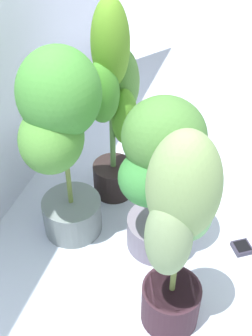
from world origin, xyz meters
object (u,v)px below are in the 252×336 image
at_px(potted_plant_back_center, 60,133).
at_px(hygrometer_box, 242,248).
at_px(potted_plant_center, 160,170).
at_px(potted_plant_front_left, 178,231).
at_px(potted_plant_back_right, 114,100).

xyz_separation_m(potted_plant_back_center, hygrometer_box, (0.13, -0.79, -0.56)).
bearing_deg(potted_plant_back_center, hygrometer_box, -80.54).
height_order(potted_plant_center, potted_plant_front_left, potted_plant_front_left).
bearing_deg(hygrometer_box, potted_plant_back_right, -139.77).
distance_m(potted_plant_back_right, hygrometer_box, 0.89).
distance_m(potted_plant_center, hygrometer_box, 0.60).
distance_m(potted_plant_back_center, potted_plant_center, 0.42).
xyz_separation_m(potted_plant_center, hygrometer_box, (0.10, -0.38, -0.45)).
height_order(potted_plant_back_right, potted_plant_front_left, potted_plant_back_right).
bearing_deg(potted_plant_front_left, potted_plant_center, 23.89).
xyz_separation_m(potted_plant_back_center, potted_plant_front_left, (-0.31, -0.55, -0.06)).
relative_size(potted_plant_back_right, potted_plant_front_left, 1.12).
height_order(potted_plant_front_left, hygrometer_box, potted_plant_front_left).
bearing_deg(potted_plant_front_left, hygrometer_box, -28.13).
relative_size(potted_plant_back_right, hygrometer_box, 9.12).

